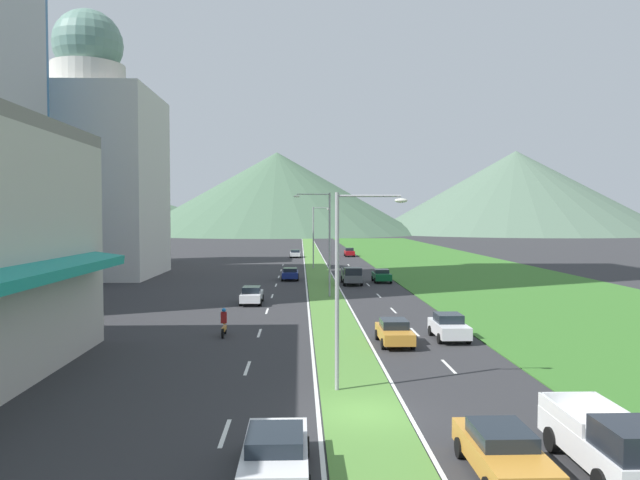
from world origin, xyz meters
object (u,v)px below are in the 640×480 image
Objects in this scene: pickup_truck_1 at (612,444)px; car_1 at (290,274)px; car_4 at (252,295)px; car_8 at (503,452)px; street_lamp_near at (346,276)px; car_2 at (275,452)px; car_9 at (295,253)px; street_lamp_mid at (326,237)px; car_6 at (382,275)px; street_lamp_far at (315,233)px; car_5 at (449,327)px; car_0 at (349,252)px; pickup_truck_0 at (352,276)px; motorcycle_rider at (224,324)px; car_7 at (394,332)px.

car_1 is at bearing -169.37° from pickup_truck_1.
car_8 is at bearing -163.92° from car_4.
street_lamp_near reaches higher than car_2.
street_lamp_near is 1.82× the size of car_9.
car_6 is at bearing 60.86° from street_lamp_mid.
street_lamp_far is at bearing -158.18° from car_6.
street_lamp_near is 2.13× the size of car_5.
car_8 is at bearing -175.85° from car_9.
car_0 is 46.51m from pickup_truck_0.
pickup_truck_0 is at bearing 84.68° from street_lamp_near.
street_lamp_mid is 1.82× the size of pickup_truck_1.
street_lamp_mid is 40.26m from pickup_truck_1.
car_1 is 2.22× the size of motorcycle_rider.
car_4 is at bearing -149.83° from car_7.
car_9 is 44.55m from pickup_truck_0.
car_0 is at bearing 177.27° from car_7.
car_1 is 0.96× the size of car_2.
street_lamp_near is at bearing -5.32° from pickup_truck_0.
car_2 is 1.03× the size of car_4.
car_8 is at bearing -9.51° from car_5.
car_6 is 2.02× the size of motorcycle_rider.
motorcycle_rider is (-10.45, 2.80, -0.00)m from car_7.
street_lamp_far is at bearing -174.35° from pickup_truck_1.
car_5 is 0.75× the size of pickup_truck_1.
car_2 is 1.13× the size of car_5.
pickup_truck_0 reaches higher than car_8.
pickup_truck_1 is at bearing -84.35° from street_lamp_far.
motorcycle_rider is at bearing 11.15° from car_2.
pickup_truck_0 is (-0.16, 49.59, 0.24)m from car_8.
car_0 is at bearing 74.79° from street_lamp_far.
street_lamp_mid reaches higher than car_7.
street_lamp_near is at bearing -178.09° from car_9.
pickup_truck_1 reaches higher than car_8.
car_5 is at bearing -96.08° from motorcycle_rider.
car_9 is (-0.13, 93.44, -0.01)m from car_2.
street_lamp_near is 30.48m from street_lamp_mid.
car_8 is (-3.47, -51.82, -0.03)m from car_6.
car_9 is (-3.26, 54.37, -4.94)m from street_lamp_mid.
motorcycle_rider is (-13.96, 21.23, -0.24)m from pickup_truck_1.
car_2 is at bearing -174.32° from car_4.
street_lamp_far is 69.81m from car_2.
car_0 is at bearing -5.98° from car_2.
pickup_truck_0 is at bearing -79.98° from street_lamp_far.
car_8 is at bearing -172.59° from car_1.
car_7 is at bearing -175.09° from car_9.
car_1 is at bearing -163.51° from car_5.
street_lamp_near is at bearing -33.87° from car_5.
street_lamp_mid is 1.10× the size of street_lamp_far.
car_2 is 21.78m from car_5.
car_9 is (-2.83, 84.85, -4.31)m from street_lamp_near.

